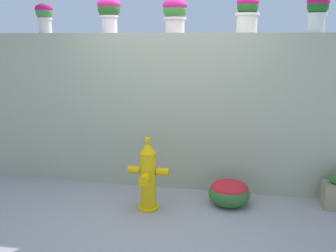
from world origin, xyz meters
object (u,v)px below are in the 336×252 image
potted_plant_4 (248,11)px  potted_plant_5 (318,9)px  potted_plant_3 (175,12)px  fire_hydrant (148,177)px  potted_plant_2 (109,10)px  potted_plant_1 (44,14)px  flower_bush_left (229,192)px

potted_plant_4 → potted_plant_5: potted_plant_4 is taller
potted_plant_3 → fire_hydrant: bearing=-101.6°
potted_plant_2 → potted_plant_5: (2.59, 0.03, -0.02)m
potted_plant_4 → potted_plant_3: bearing=-179.6°
potted_plant_2 → potted_plant_3: 0.87m
potted_plant_1 → potted_plant_3: (1.82, -0.03, 0.01)m
flower_bush_left → potted_plant_2: bearing=161.8°
potted_plant_1 → potted_plant_3: potted_plant_3 is taller
potted_plant_1 → flower_bush_left: 3.43m
potted_plant_1 → potted_plant_5: size_ratio=0.92×
potted_plant_2 → flower_bush_left: bearing=-18.2°
potted_plant_1 → potted_plant_2: 0.96m
potted_plant_2 → potted_plant_5: potted_plant_2 is taller
potted_plant_4 → fire_hydrant: bearing=-141.5°
potted_plant_2 → potted_plant_4: potted_plant_2 is taller
potted_plant_2 → flower_bush_left: (1.65, -0.54, -2.19)m
fire_hydrant → flower_bush_left: size_ratio=1.75×
potted_plant_5 → flower_bush_left: bearing=-148.6°
potted_plant_5 → fire_hydrant: bearing=-155.7°
potted_plant_2 → potted_plant_4: size_ratio=1.02×
potted_plant_4 → fire_hydrant: potted_plant_4 is taller
potted_plant_5 → flower_bush_left: (-0.94, -0.57, -2.17)m
potted_plant_5 → flower_bush_left: size_ratio=0.86×
potted_plant_2 → potted_plant_4: (1.77, 0.04, -0.03)m
potted_plant_3 → fire_hydrant: (-0.17, -0.85, -1.91)m
potted_plant_1 → fire_hydrant: (1.65, -0.88, -1.91)m
potted_plant_1 → potted_plant_2: size_ratio=0.88×
potted_plant_2 → potted_plant_4: bearing=1.2°
potted_plant_1 → potted_plant_4: (2.73, -0.03, 0.01)m
potted_plant_1 → potted_plant_4: potted_plant_4 is taller
potted_plant_4 → fire_hydrant: size_ratio=0.50×
potted_plant_3 → potted_plant_5: potted_plant_5 is taller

